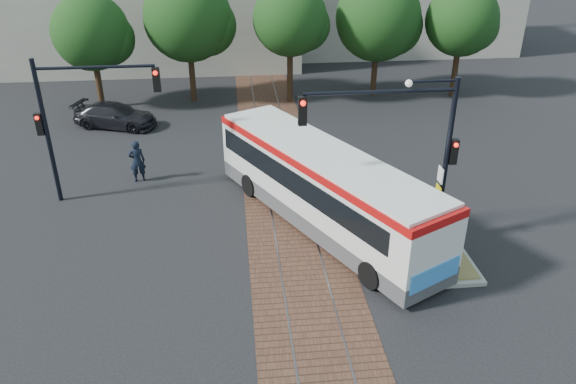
{
  "coord_description": "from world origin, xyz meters",
  "views": [
    {
      "loc": [
        -2.12,
        -17.7,
        11.25
      ],
      "look_at": [
        -0.21,
        0.67,
        1.6
      ],
      "focal_mm": 35.0,
      "sensor_mm": 36.0,
      "label": 1
    }
  ],
  "objects_px": {
    "signal_pole_left": "(73,112)",
    "signal_pole_main": "(414,139)",
    "parked_car": "(115,115)",
    "city_bus": "(322,184)",
    "officer": "(137,161)",
    "traffic_island": "(429,236)"
  },
  "relations": [
    {
      "from": "city_bus",
      "to": "traffic_island",
      "type": "bearing_deg",
      "value": -54.64
    },
    {
      "from": "city_bus",
      "to": "signal_pole_main",
      "type": "bearing_deg",
      "value": -60.82
    },
    {
      "from": "signal_pole_main",
      "to": "officer",
      "type": "xyz_separation_m",
      "value": [
        -10.3,
        6.32,
        -3.19
      ]
    },
    {
      "from": "officer",
      "to": "parked_car",
      "type": "bearing_deg",
      "value": -85.61
    },
    {
      "from": "signal_pole_main",
      "to": "officer",
      "type": "height_order",
      "value": "signal_pole_main"
    },
    {
      "from": "signal_pole_left",
      "to": "signal_pole_main",
      "type": "bearing_deg",
      "value": -21.45
    },
    {
      "from": "city_bus",
      "to": "signal_pole_main",
      "type": "relative_size",
      "value": 1.88
    },
    {
      "from": "traffic_island",
      "to": "signal_pole_left",
      "type": "relative_size",
      "value": 0.87
    },
    {
      "from": "city_bus",
      "to": "traffic_island",
      "type": "relative_size",
      "value": 2.17
    },
    {
      "from": "signal_pole_main",
      "to": "city_bus",
      "type": "bearing_deg",
      "value": 147.06
    },
    {
      "from": "traffic_island",
      "to": "parked_car",
      "type": "relative_size",
      "value": 1.14
    },
    {
      "from": "signal_pole_left",
      "to": "traffic_island",
      "type": "bearing_deg",
      "value": -20.36
    },
    {
      "from": "signal_pole_main",
      "to": "parked_car",
      "type": "bearing_deg",
      "value": 132.99
    },
    {
      "from": "parked_car",
      "to": "signal_pole_main",
      "type": "bearing_deg",
      "value": -118.87
    },
    {
      "from": "city_bus",
      "to": "parked_car",
      "type": "xyz_separation_m",
      "value": [
        -9.72,
        11.59,
        -1.05
      ]
    },
    {
      "from": "traffic_island",
      "to": "signal_pole_main",
      "type": "height_order",
      "value": "signal_pole_main"
    },
    {
      "from": "traffic_island",
      "to": "signal_pole_main",
      "type": "distance_m",
      "value": 3.95
    },
    {
      "from": "signal_pole_left",
      "to": "officer",
      "type": "distance_m",
      "value": 3.8
    },
    {
      "from": "city_bus",
      "to": "officer",
      "type": "distance_m",
      "value": 8.86
    },
    {
      "from": "traffic_island",
      "to": "parked_car",
      "type": "bearing_deg",
      "value": 134.92
    },
    {
      "from": "traffic_island",
      "to": "signal_pole_left",
      "type": "xyz_separation_m",
      "value": [
        -13.19,
        4.89,
        3.54
      ]
    },
    {
      "from": "city_bus",
      "to": "officer",
      "type": "xyz_separation_m",
      "value": [
        -7.56,
        4.55,
        -0.75
      ]
    }
  ]
}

